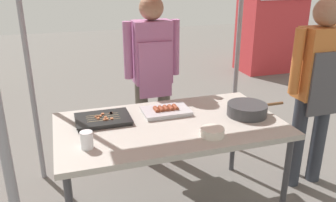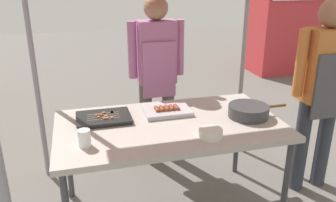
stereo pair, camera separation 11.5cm
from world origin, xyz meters
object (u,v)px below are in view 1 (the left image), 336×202
drink_cup_near_edge (87,140)px  vendor_woman (152,68)px  stall_table (170,130)px  tray_meat_skewers (103,119)px  customer_nearby (317,81)px  cooking_wok (247,109)px  tray_grilled_sausages (166,111)px  condiment_bowl (212,132)px  neighbor_stall_right (271,20)px

drink_cup_near_edge → vendor_woman: size_ratio=0.07×
stall_table → tray_meat_skewers: 0.49m
customer_nearby → cooking_wok: bearing=-175.2°
tray_grilled_sausages → condiment_bowl: size_ratio=2.28×
drink_cup_near_edge → neighbor_stall_right: neighbor_stall_right is taller
condiment_bowl → customer_nearby: size_ratio=0.10×
condiment_bowl → customer_nearby: 1.10m
stall_table → vendor_woman: size_ratio=1.01×
condiment_bowl → cooking_wok: bearing=31.7°
drink_cup_near_edge → neighbor_stall_right: bearing=44.6°
tray_meat_skewers → neighbor_stall_right: neighbor_stall_right is taller
tray_meat_skewers → condiment_bowl: bearing=-35.2°
tray_meat_skewers → customer_nearby: size_ratio=0.25×
tray_meat_skewers → neighbor_stall_right: (3.49, 3.21, 0.17)m
stall_table → tray_meat_skewers: tray_meat_skewers is taller
tray_grilled_sausages → vendor_woman: size_ratio=0.23×
stall_table → vendor_woman: 0.87m
cooking_wok → tray_meat_skewers: bearing=168.4°
tray_grilled_sausages → tray_meat_skewers: bearing=-179.2°
cooking_wok → neighbor_stall_right: (2.44, 3.42, 0.14)m
customer_nearby → neighbor_stall_right: 3.81m
tray_meat_skewers → vendor_woman: vendor_woman is taller
tray_grilled_sausages → vendor_woman: vendor_woman is taller
condiment_bowl → vendor_woman: (-0.10, 1.12, 0.15)m
drink_cup_near_edge → tray_meat_skewers: bearing=68.4°
cooking_wok → condiment_bowl: cooking_wok is taller
neighbor_stall_right → drink_cup_near_edge: bearing=-135.4°
vendor_woman → customer_nearby: customer_nearby is taller
tray_meat_skewers → drink_cup_near_edge: 0.40m
tray_grilled_sausages → neighbor_stall_right: size_ratio=0.19×
drink_cup_near_edge → vendor_woman: bearing=55.9°
cooking_wok → vendor_woman: (-0.49, 0.87, 0.13)m
cooking_wok → drink_cup_near_edge: size_ratio=4.22×
tray_grilled_sausages → customer_nearby: 1.25m
vendor_woman → customer_nearby: size_ratio=0.99×
stall_table → cooking_wok: bearing=-3.6°
tray_meat_skewers → vendor_woman: 0.88m
stall_table → customer_nearby: 1.27m
cooking_wok → neighbor_stall_right: bearing=54.5°
customer_nearby → tray_grilled_sausages: bearing=172.2°
stall_table → customer_nearby: size_ratio=1.01×
vendor_woman → neighbor_stall_right: 3.89m
drink_cup_near_edge → customer_nearby: customer_nearby is taller
drink_cup_near_edge → neighbor_stall_right: 5.11m
tray_grilled_sausages → drink_cup_near_edge: size_ratio=3.28×
tray_meat_skewers → customer_nearby: bearing=-5.4°
condiment_bowl → customer_nearby: (1.05, 0.30, 0.16)m
drink_cup_near_edge → customer_nearby: size_ratio=0.07×
customer_nearby → condiment_bowl: bearing=-164.1°
stall_table → drink_cup_near_edge: bearing=-161.7°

